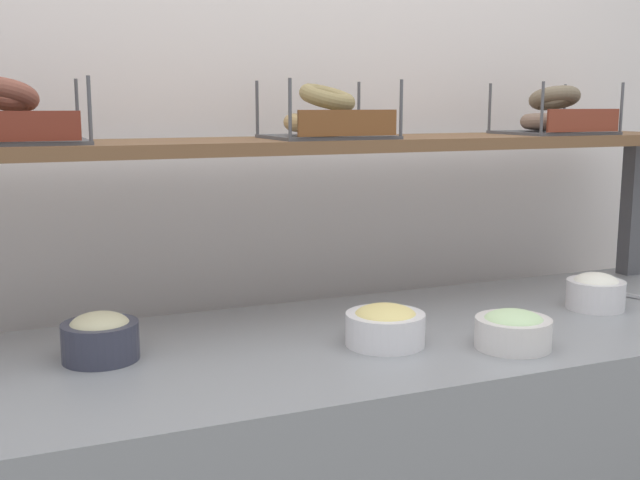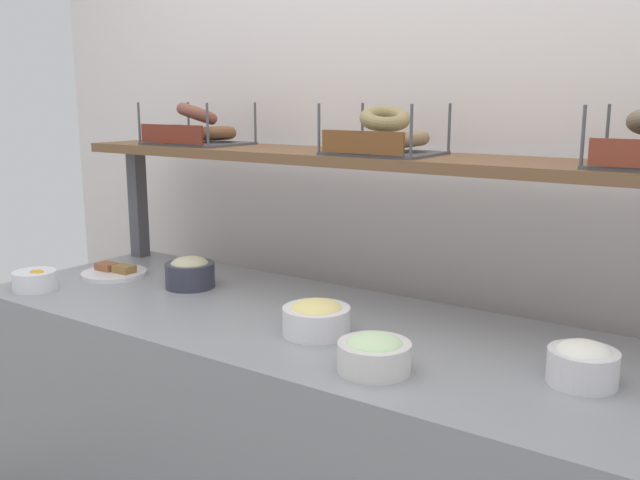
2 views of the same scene
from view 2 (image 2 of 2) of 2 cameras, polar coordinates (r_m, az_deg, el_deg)
back_wall at (r=2.22m, az=8.67°, el=5.46°), size 3.38×0.06×2.40m
deli_counter at (r=2.00m, az=0.63°, el=-18.66°), size 2.18×0.70×0.85m
shelf_riser_left at (r=2.65m, az=-14.82°, el=2.94°), size 0.05×0.05×0.40m
upper_shelf at (r=1.96m, az=5.11°, el=6.67°), size 2.14×0.32×0.03m
bowl_egg_salad at (r=1.74m, az=-0.30°, el=-6.42°), size 0.17×0.17×0.09m
bowl_scallion_spread at (r=1.52m, az=4.51°, el=-9.32°), size 0.16×0.16×0.08m
bowl_tuna_salad at (r=2.20m, az=-10.70°, el=-2.62°), size 0.15×0.15×0.10m
bowl_fruit_salad at (r=2.31m, az=-22.50°, el=-3.07°), size 0.13×0.13×0.07m
bowl_cream_cheese at (r=1.55m, az=20.91°, el=-9.47°), size 0.14×0.14×0.09m
serving_plate_white at (r=2.41m, az=-16.62°, el=-2.59°), size 0.21×0.21×0.04m
bagel_basket_cinnamon_raisin at (r=2.38m, az=-10.18°, el=8.92°), size 0.32×0.26×0.14m
bagel_basket_everything at (r=1.93m, az=5.26°, el=8.44°), size 0.30×0.25×0.14m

